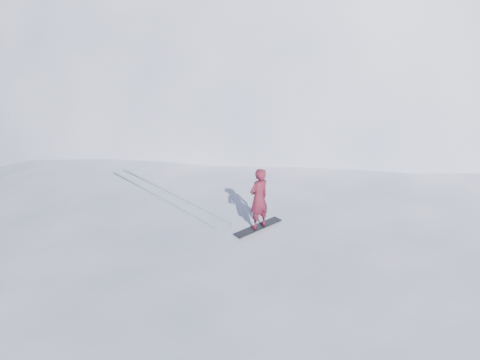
# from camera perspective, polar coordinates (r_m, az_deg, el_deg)

# --- Properties ---
(ground) EXTENTS (400.00, 400.00, 0.00)m
(ground) POSITION_cam_1_polar(r_m,az_deg,el_deg) (14.02, 6.69, -16.15)
(ground) COLOR white
(ground) RESTS_ON ground
(near_ridge) EXTENTS (36.00, 28.00, 4.80)m
(near_ridge) POSITION_cam_1_polar(r_m,az_deg,el_deg) (16.47, 3.05, -9.45)
(near_ridge) COLOR white
(near_ridge) RESTS_ON ground
(summit_peak) EXTENTS (60.00, 56.00, 56.00)m
(summit_peak) POSITION_cam_1_polar(r_m,az_deg,el_deg) (45.84, 8.78, 11.53)
(summit_peak) COLOR white
(summit_peak) RESTS_ON ground
(peak_shoulder) EXTENTS (28.00, 24.00, 18.00)m
(peak_shoulder) POSITION_cam_1_polar(r_m,az_deg,el_deg) (34.25, -0.47, 7.97)
(peak_shoulder) COLOR white
(peak_shoulder) RESTS_ON ground
(wind_bumps) EXTENTS (16.00, 14.40, 1.00)m
(wind_bumps) POSITION_cam_1_polar(r_m,az_deg,el_deg) (15.15, -0.03, -12.62)
(wind_bumps) COLOR white
(wind_bumps) RESTS_ON ground
(snowboard) EXTENTS (1.63, 0.55, 0.03)m
(snowboard) POSITION_cam_1_polar(r_m,az_deg,el_deg) (13.33, 2.24, -5.74)
(snowboard) COLOR black
(snowboard) RESTS_ON near_ridge
(snowboarder) EXTENTS (0.70, 0.52, 1.76)m
(snowboarder) POSITION_cam_1_polar(r_m,az_deg,el_deg) (12.93, 2.30, -2.26)
(snowboarder) COLOR maroon
(snowboarder) RESTS_ON snowboard
(board_tracks) EXTENTS (1.75, 5.89, 0.04)m
(board_tracks) POSITION_cam_1_polar(r_m,az_deg,el_deg) (15.52, -9.10, -1.68)
(board_tracks) COLOR silver
(board_tracks) RESTS_ON ground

